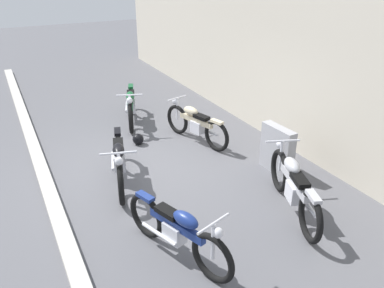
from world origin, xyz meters
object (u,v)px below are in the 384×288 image
Objects in this scene: motorcycle_black at (119,160)px; motorcycle_blue at (178,231)px; motorcycle_silver at (294,186)px; motorcycle_green at (131,105)px; motorcycle_cream at (196,124)px; stone_marker at (277,150)px; helmet at (138,139)px.

motorcycle_blue is at bearing 18.31° from motorcycle_black.
motorcycle_blue is (0.15, -2.14, -0.04)m from motorcycle_silver.
motorcycle_black is at bearing 163.44° from motorcycle_blue.
motorcycle_cream is at bearing 47.04° from motorcycle_green.
motorcycle_cream is 1.99m from motorcycle_green.
helmet is at bearing -140.21° from stone_marker.
motorcycle_black reaches higher than stone_marker.
stone_marker is 0.44× the size of motorcycle_black.
motorcycle_blue is (3.76, -0.78, 0.31)m from helmet.
motorcycle_cream is at bearing 131.80° from motorcycle_black.
motorcycle_black is at bearing 66.00° from motorcycle_silver.
helmet is 0.13× the size of motorcycle_cream.
stone_marker is 1.37m from motorcycle_silver.
motorcycle_green is at bearing 32.18° from motorcycle_silver.
motorcycle_green is 3.01m from motorcycle_black.
stone_marker reaches higher than motorcycle_cream.
motorcycle_black is (1.01, -2.09, 0.03)m from motorcycle_cream.
motorcycle_black is (-2.17, -2.23, -0.01)m from motorcycle_silver.
motorcycle_black is at bearing -3.25° from motorcycle_green.
motorcycle_green reaches higher than stone_marker.
motorcycle_green is 0.98× the size of motorcycle_black.
motorcycle_silver is 1.00× the size of motorcycle_black.
motorcycle_silver reaches higher than motorcycle_cream.
stone_marker is at bearing 43.99° from motorcycle_green.
motorcycle_silver is at bearing 167.14° from motorcycle_cream.
motorcycle_cream is at bearing 70.39° from helmet.
helmet is (-2.39, -1.99, -0.34)m from stone_marker.
motorcycle_blue is (5.10, -1.09, -0.03)m from motorcycle_green.
stone_marker is 0.48× the size of motorcycle_blue.
motorcycle_silver reaches higher than stone_marker.
helmet is 1.41m from motorcycle_green.
motorcycle_black is at bearing -30.92° from helmet.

